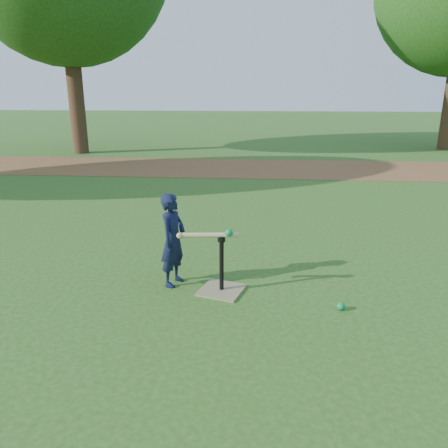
{
  "coord_description": "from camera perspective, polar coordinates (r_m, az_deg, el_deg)",
  "views": [
    {
      "loc": [
        0.02,
        -4.22,
        2.04
      ],
      "look_at": [
        -0.36,
        0.26,
        0.65
      ],
      "focal_mm": 35.0,
      "sensor_mm": 36.0,
      "label": 1
    }
  ],
  "objects": [
    {
      "name": "child",
      "position": [
        4.68,
        -6.67,
        -2.1
      ],
      "size": [
        0.34,
        0.42,
        1.01
      ],
      "primitive_type": "imported",
      "rotation": [
        0.0,
        0.0,
        1.27
      ],
      "color": "black",
      "rests_on": "ground"
    },
    {
      "name": "wiffle_ball_ground",
      "position": [
        4.42,
        15.02,
        -10.34
      ],
      "size": [
        0.08,
        0.08,
        0.08
      ],
      "primitive_type": "sphere",
      "color": "#0B813F",
      "rests_on": "ground"
    },
    {
      "name": "dirt_strip",
      "position": [
        11.9,
        4.75,
        7.28
      ],
      "size": [
        24.0,
        3.0,
        0.01
      ],
      "primitive_type": "cube",
      "color": "brown",
      "rests_on": "ground"
    },
    {
      "name": "swing_action",
      "position": [
        4.41,
        -1.79,
        -1.4
      ],
      "size": [
        0.63,
        0.13,
        0.1
      ],
      "color": "tan",
      "rests_on": "ground"
    },
    {
      "name": "batting_tee",
      "position": [
        4.62,
        -0.32,
        -7.51
      ],
      "size": [
        0.54,
        0.54,
        0.61
      ],
      "color": "#837953",
      "rests_on": "ground"
    },
    {
      "name": "ground",
      "position": [
        4.69,
        4.18,
        -8.66
      ],
      "size": [
        80.0,
        80.0,
        0.0
      ],
      "primitive_type": "plane",
      "color": "#285116",
      "rests_on": "ground"
    }
  ]
}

